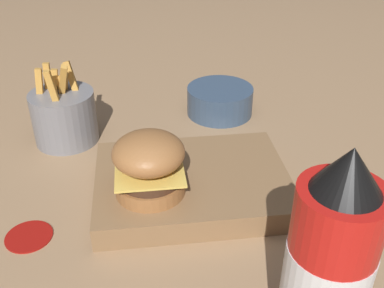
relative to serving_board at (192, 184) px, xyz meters
name	(u,v)px	position (x,y,z in m)	size (l,w,h in m)	color
ground_plane	(196,196)	(0.01, -0.01, -0.02)	(6.00, 6.00, 0.00)	#9E7A56
serving_board	(192,184)	(0.00, 0.00, 0.00)	(0.27, 0.20, 0.03)	olive
burger	(149,164)	(-0.06, -0.03, 0.06)	(0.09, 0.09, 0.09)	#9E6638
ketchup_bottle	(327,272)	(0.09, -0.26, 0.09)	(0.08, 0.08, 0.23)	red
fries_basket	(64,116)	(-0.20, 0.18, 0.03)	(0.11, 0.11, 0.14)	slate
side_bowl	(220,100)	(0.08, 0.24, 0.01)	(0.12, 0.12, 0.05)	#384C66
spoon	(374,233)	(0.22, -0.12, -0.01)	(0.15, 0.03, 0.01)	#B2B2B7
ketchup_puddle	(29,236)	(-0.22, -0.06, -0.02)	(0.06, 0.06, 0.00)	#9E140F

